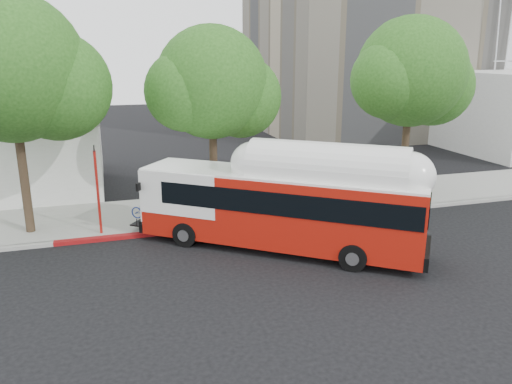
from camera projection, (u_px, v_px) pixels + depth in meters
ground at (276, 260)px, 18.46m from camera, size 120.00×120.00×0.00m
sidewalk at (232, 207)px, 24.43m from camera, size 60.00×5.00×0.15m
curb_strip at (247, 224)px, 22.03m from camera, size 60.00×0.30×0.15m
red_curb_segment at (179, 231)px, 21.19m from camera, size 10.00×0.32×0.16m
street_tree_left at (24, 73)px, 19.41m from camera, size 6.67×5.80×9.74m
street_tree_mid at (220, 87)px, 22.28m from camera, size 5.75×5.00×8.62m
street_tree_right at (418, 76)px, 24.82m from camera, size 6.21×5.40×9.18m
transit_bus at (281, 209)px, 19.07m from camera, size 10.51×8.65×3.45m
signal_pole at (98, 191)px, 20.26m from camera, size 0.11×0.36×3.84m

